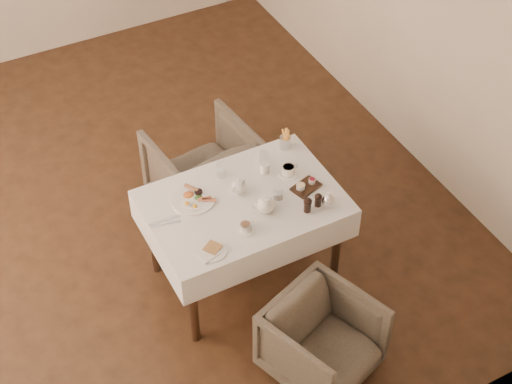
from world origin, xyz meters
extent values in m
plane|color=black|center=(0.00, 0.00, 0.00)|extent=(5.00, 5.00, 0.00)
plane|color=#C2B49C|center=(0.00, -2.50, 1.45)|extent=(4.50, 0.00, 4.50)
cube|color=black|center=(0.39, -0.97, 0.72)|extent=(1.20, 0.80, 0.04)
cube|color=silver|center=(0.39, -0.97, 0.64)|extent=(1.28, 0.88, 0.23)
cylinder|color=black|center=(-0.15, -0.63, 0.35)|extent=(0.06, 0.06, 0.70)
cylinder|color=black|center=(0.93, -0.63, 0.35)|extent=(0.06, 0.06, 0.70)
cylinder|color=black|center=(-0.15, -1.31, 0.35)|extent=(0.06, 0.06, 0.70)
cylinder|color=black|center=(0.93, -1.31, 0.35)|extent=(0.06, 0.06, 0.70)
imported|color=#453C32|center=(0.48, -1.89, 0.29)|extent=(0.79, 0.80, 0.58)
imported|color=#453C32|center=(0.47, -0.17, 0.34)|extent=(0.81, 0.82, 0.68)
cylinder|color=white|center=(0.10, -0.81, 0.76)|extent=(0.29, 0.29, 0.01)
ellipsoid|color=#C35C23|center=(0.09, -0.76, 0.78)|extent=(0.07, 0.07, 0.03)
cylinder|color=brown|center=(0.13, -0.72, 0.78)|extent=(0.08, 0.10, 0.03)
cylinder|color=black|center=(0.16, -0.77, 0.77)|extent=(0.05, 0.05, 0.02)
cube|color=#A73F27|center=(0.18, -0.86, 0.77)|extent=(0.10, 0.07, 0.01)
ellipsoid|color=#264C19|center=(0.14, -0.81, 0.77)|extent=(0.06, 0.05, 0.02)
cylinder|color=white|center=(0.02, -1.27, 0.76)|extent=(0.19, 0.19, 0.01)
cube|color=brown|center=(0.03, -1.26, 0.77)|extent=(0.13, 0.13, 0.01)
cube|color=silver|center=(-0.01, -1.29, 0.77)|extent=(0.15, 0.12, 0.02)
cylinder|color=white|center=(0.65, -0.79, 0.80)|extent=(0.08, 0.08, 0.08)
cylinder|color=white|center=(0.28, -1.21, 0.76)|extent=(0.12, 0.12, 0.01)
cylinder|color=white|center=(0.28, -1.21, 0.79)|extent=(0.09, 0.09, 0.05)
cylinder|color=#AA744C|center=(0.28, -1.21, 0.81)|extent=(0.07, 0.07, 0.00)
cylinder|color=white|center=(0.78, -0.88, 0.76)|extent=(0.14, 0.14, 0.01)
cylinder|color=white|center=(0.78, -0.88, 0.79)|extent=(0.09, 0.09, 0.06)
cylinder|color=#AA744C|center=(0.78, -0.88, 0.82)|extent=(0.08, 0.08, 0.00)
cylinder|color=silver|center=(0.37, -0.68, 0.80)|extent=(0.07, 0.07, 0.10)
cylinder|color=silver|center=(0.61, -1.05, 0.80)|extent=(0.08, 0.08, 0.09)
cylinder|color=silver|center=(0.69, -0.70, 0.80)|extent=(0.08, 0.08, 0.09)
cube|color=black|center=(0.82, -1.05, 0.76)|extent=(0.22, 0.18, 0.02)
cylinder|color=white|center=(0.78, -1.05, 0.79)|extent=(0.06, 0.06, 0.03)
cylinder|color=maroon|center=(0.87, -1.04, 0.79)|extent=(0.05, 0.05, 0.03)
cylinder|color=silver|center=(0.90, -0.63, 0.80)|extent=(0.08, 0.08, 0.09)
cube|color=silver|center=(-0.14, -0.89, 0.76)|extent=(0.21, 0.03, 0.00)
cube|color=silver|center=(-0.14, -0.93, 0.76)|extent=(0.20, 0.06, 0.00)
camera|label=1|loc=(-1.23, -4.24, 4.38)|focal=55.00mm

